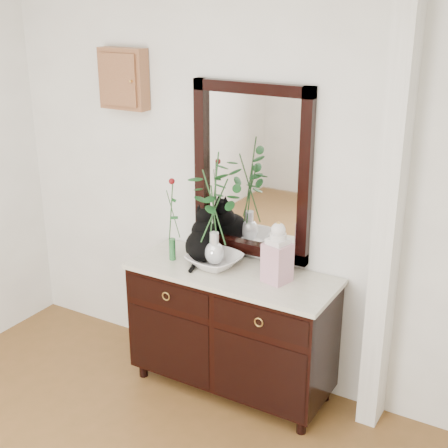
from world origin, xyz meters
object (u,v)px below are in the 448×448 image
Objects in this scene: sideboard at (232,325)px; cat at (202,235)px; lotus_bowl at (214,261)px; ginger_jar at (278,252)px.

cat is (-0.26, 0.07, 0.55)m from sideboard.
cat reaches higher than lotus_bowl.
sideboard is at bearing -31.70° from cat.
cat is at bearing 156.91° from lotus_bowl.
lotus_bowl reaches higher than sideboard.
sideboard is 3.45× the size of ginger_jar.
lotus_bowl is 0.86× the size of ginger_jar.
sideboard is 0.44m from lotus_bowl.
cat reaches higher than sideboard.
ginger_jar reaches higher than cat.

